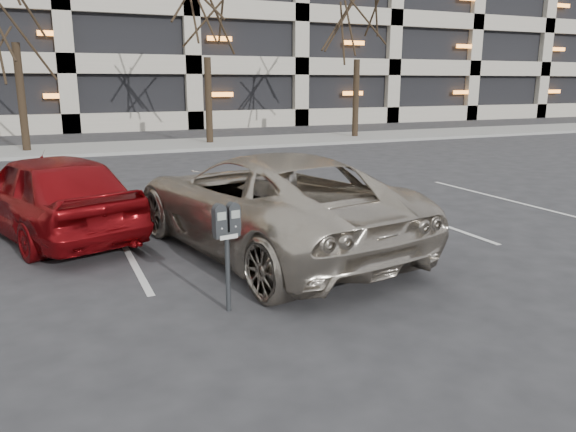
% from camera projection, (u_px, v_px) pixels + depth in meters
% --- Properties ---
extents(ground, '(140.00, 140.00, 0.00)m').
position_uv_depth(ground, '(250.00, 274.00, 7.75)').
color(ground, '#28282B').
rests_on(ground, ground).
extents(sidewalk, '(80.00, 4.00, 0.12)m').
position_uv_depth(sidewalk, '(111.00, 148.00, 21.99)').
color(sidewalk, gray).
rests_on(sidewalk, ground).
extents(stall_lines, '(16.90, 5.20, 0.00)m').
position_uv_depth(stall_lines, '(122.00, 242.00, 9.25)').
color(stall_lines, silver).
rests_on(stall_lines, ground).
extents(tree_c, '(3.48, 3.48, 7.91)m').
position_uv_depth(tree_c, '(205.00, 1.00, 22.23)').
color(tree_c, black).
rests_on(tree_c, ground).
extents(tree_d, '(3.50, 3.50, 7.96)m').
position_uv_depth(tree_d, '(358.00, 9.00, 24.95)').
color(tree_d, black).
rests_on(tree_d, ground).
extents(parking_meter, '(0.33, 0.17, 1.25)m').
position_uv_depth(parking_meter, '(227.00, 231.00, 6.29)').
color(parking_meter, black).
rests_on(parking_meter, ground).
extents(suv_silver, '(3.46, 5.90, 1.55)m').
position_uv_depth(suv_silver, '(266.00, 202.00, 8.72)').
color(suv_silver, '#B6AB9B').
rests_on(suv_silver, ground).
extents(car_red, '(3.08, 4.69, 1.48)m').
position_uv_depth(car_red, '(50.00, 194.00, 9.44)').
color(car_red, maroon).
rests_on(car_red, ground).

